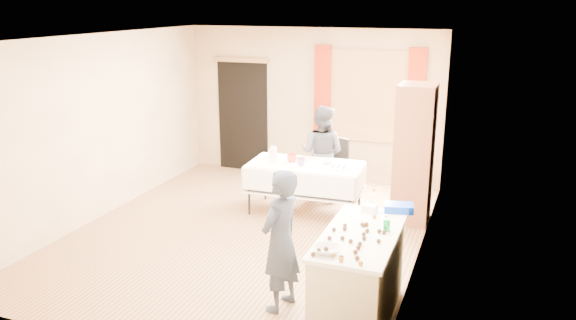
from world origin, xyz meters
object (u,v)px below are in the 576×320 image
at_px(party_table, 305,183).
at_px(girl, 281,241).
at_px(counter, 359,277).
at_px(woman, 322,153).
at_px(cabinet, 414,154).
at_px(chair, 333,178).

relative_size(party_table, girl, 1.15).
bearing_deg(counter, girl, -175.40).
distance_m(party_table, girl, 2.73).
bearing_deg(woman, counter, 119.16).
distance_m(counter, woman, 3.53).
xyz_separation_m(girl, woman, (-0.58, 3.30, 0.01)).
bearing_deg(counter, woman, 112.92).
relative_size(cabinet, chair, 2.13).
bearing_deg(chair, counter, -46.68).
distance_m(cabinet, party_table, 1.62).
height_order(counter, chair, chair).
relative_size(cabinet, counter, 1.35).
bearing_deg(woman, chair, -108.13).
bearing_deg(girl, counter, 107.59).
bearing_deg(counter, cabinet, 87.94).
relative_size(chair, woman, 0.62).
bearing_deg(girl, chair, -159.54).
relative_size(counter, chair, 1.58).
relative_size(cabinet, girl, 1.33).
bearing_deg(girl, cabinet, 175.66).
relative_size(cabinet, party_table, 1.15).
distance_m(party_table, woman, 0.73).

